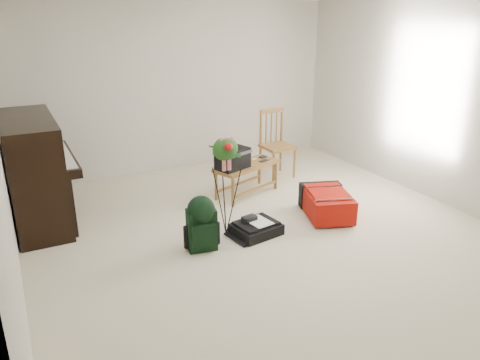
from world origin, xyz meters
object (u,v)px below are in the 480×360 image
piano (36,173)px  black_duffel (256,228)px  flower_stand (226,187)px  red_suitcase (324,202)px  green_backpack (202,221)px  bench (235,159)px  dining_chair (276,145)px

piano → black_duffel: bearing=-35.1°
flower_stand → black_duffel: bearing=-22.4°
black_duffel → flower_stand: flower_stand is taller
red_suitcase → black_duffel: bearing=-155.4°
green_backpack → flower_stand: flower_stand is taller
bench → dining_chair: bearing=7.2°
piano → bench: size_ratio=1.46×
black_duffel → green_backpack: 0.72m
piano → flower_stand: piano is taller
piano → flower_stand: size_ratio=1.29×
dining_chair → green_backpack: dining_chair is taller
dining_chair → red_suitcase: size_ratio=1.13×
green_backpack → red_suitcase: bearing=14.5°
bench → green_backpack: (-0.97, -1.17, -0.19)m
piano → dining_chair: size_ratio=1.51×
dining_chair → flower_stand: flower_stand is taller
piano → black_duffel: (2.09, -1.47, -0.52)m
bench → flower_stand: flower_stand is taller
piano → bench: (2.39, -0.35, -0.08)m
dining_chair → green_backpack: (-1.89, -1.63, -0.16)m
bench → black_duffel: 1.24m
bench → dining_chair: 1.03m
dining_chair → green_backpack: size_ratio=1.67×
piano → dining_chair: 3.31m
flower_stand → green_backpack: bearing=-147.8°
black_duffel → flower_stand: 0.59m
black_duffel → piano: bearing=135.8°
green_backpack → dining_chair: bearing=50.5°
dining_chair → red_suitcase: bearing=-100.3°
piano → green_backpack: piano is taller
red_suitcase → black_duffel: 1.01m
dining_chair → flower_stand: 2.09m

